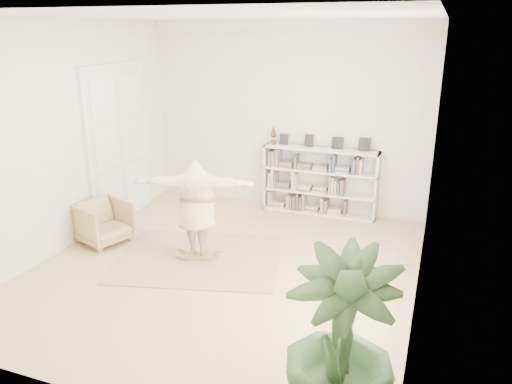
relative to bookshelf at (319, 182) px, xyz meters
The scene contains 9 objects.
floor 2.98m from the bookshelf, 104.79° to the right, with size 6.00×6.00×0.00m, color tan.
room_shell 2.97m from the bookshelf, behind, with size 6.00×6.00×6.00m.
doors 3.84m from the bookshelf, 156.24° to the right, with size 0.09×1.78×2.92m.
bookshelf is the anchor object (origin of this frame).
armchair 4.05m from the bookshelf, 138.94° to the right, with size 0.76×0.78×0.71m, color tan.
rug 3.03m from the bookshelf, 115.30° to the right, with size 2.50×2.00×0.02m, color tan.
rocker_board 3.02m from the bookshelf, 115.30° to the right, with size 0.52×0.39×0.10m.
person 2.97m from the bookshelf, 115.30° to the right, with size 1.87×0.51×1.52m, color beige.
houseplant 5.57m from the bookshelf, 74.58° to the right, with size 0.97×0.97×1.73m, color #2F4D26.
Camera 1 is at (2.84, -6.22, 3.45)m, focal length 35.00 mm.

